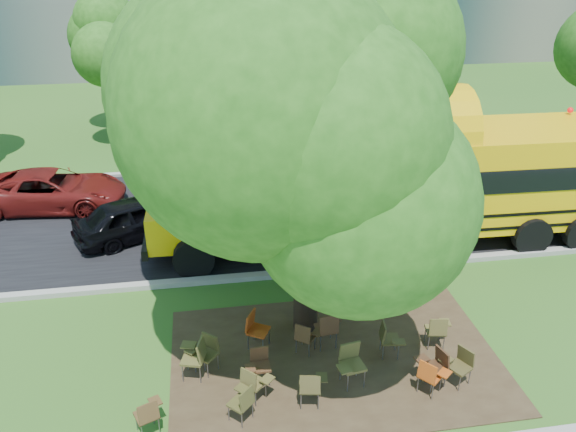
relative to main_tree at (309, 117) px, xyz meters
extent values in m
plane|color=#2B5B1C|center=(-0.57, -0.71, -5.04)|extent=(160.00, 160.00, 0.00)
cube|color=#382819|center=(0.43, -1.21, -5.03)|extent=(7.00, 4.50, 0.03)
cube|color=black|center=(-0.57, 6.29, -5.02)|extent=(80.00, 8.00, 0.04)
cube|color=gray|center=(-0.57, 2.29, -4.97)|extent=(80.00, 0.25, 0.14)
cube|color=gray|center=(-0.57, 10.39, -4.97)|extent=(80.00, 0.25, 0.14)
cylinder|color=black|center=(-5.57, 15.29, -3.29)|extent=(0.32, 0.32, 3.50)
sphere|color=#215513|center=(-5.57, 15.29, -0.82)|extent=(4.80, 4.80, 4.80)
cylinder|color=black|center=(7.43, 13.29, -2.94)|extent=(0.38, 0.38, 4.20)
sphere|color=#215513|center=(7.43, 13.29, 0.00)|extent=(5.60, 5.60, 5.60)
cylinder|color=black|center=(0.00, 0.00, -3.06)|extent=(0.56, 0.56, 3.97)
sphere|color=#215513|center=(0.00, 0.00, 0.01)|extent=(7.20, 7.20, 7.20)
cube|color=#E7AF07|center=(3.85, 3.89, -3.07)|extent=(12.31, 3.07, 2.73)
cube|color=black|center=(4.19, 3.89, -2.76)|extent=(11.65, 3.10, 0.67)
cube|color=#E7AF07|center=(-2.97, 4.06, -3.93)|extent=(1.51, 2.48, 1.06)
cube|color=black|center=(3.85, 3.89, -3.76)|extent=(12.34, 3.11, 0.09)
cube|color=black|center=(3.85, 3.89, -4.17)|extent=(12.34, 3.11, 0.09)
cylinder|color=black|center=(-2.53, 2.65, -4.49)|extent=(1.12, 0.36, 1.11)
cylinder|color=black|center=(-2.46, 5.44, -4.49)|extent=(1.12, 0.36, 1.11)
cylinder|color=black|center=(7.05, 2.43, -4.49)|extent=(1.12, 0.36, 1.11)
cylinder|color=black|center=(7.11, 5.21, -4.49)|extent=(1.12, 0.36, 1.11)
cylinder|color=black|center=(8.67, 5.17, -4.49)|extent=(1.12, 0.36, 1.11)
cube|color=#51391D|center=(-3.42, -2.64, -4.62)|extent=(0.51, 0.50, 0.05)
cube|color=#51391D|center=(-3.36, -2.79, -4.42)|extent=(0.38, 0.23, 0.38)
cube|color=#51391D|center=(-3.27, -2.43, -4.51)|extent=(0.29, 0.32, 0.03)
cylinder|color=slate|center=(-3.63, -2.55, -4.83)|extent=(0.02, 0.02, 0.42)
cylinder|color=slate|center=(-3.21, -2.72, -4.83)|extent=(0.02, 0.02, 0.42)
cube|color=brown|center=(-1.41, -2.11, -4.62)|extent=(0.54, 0.54, 0.05)
cube|color=brown|center=(-1.53, -2.23, -4.42)|extent=(0.33, 0.33, 0.38)
cube|color=brown|center=(-1.16, -2.18, -4.51)|extent=(0.33, 0.33, 0.03)
cylinder|color=slate|center=(-1.41, -1.89, -4.83)|extent=(0.02, 0.02, 0.42)
cylinder|color=slate|center=(-1.41, -2.34, -4.83)|extent=(0.02, 0.02, 0.42)
cube|color=#45411E|center=(-1.72, -2.61, -4.62)|extent=(0.54, 0.54, 0.05)
cube|color=#45411E|center=(-1.60, -2.73, -4.42)|extent=(0.32, 0.33, 0.37)
cube|color=#45411E|center=(-1.66, -2.36, -4.51)|extent=(0.33, 0.33, 0.03)
cylinder|color=slate|center=(-1.94, -2.61, -4.83)|extent=(0.02, 0.02, 0.42)
cylinder|color=slate|center=(-1.50, -2.61, -4.83)|extent=(0.02, 0.02, 0.42)
cube|color=#50311C|center=(-1.24, -1.67, -4.63)|extent=(0.40, 0.38, 0.05)
cube|color=#50311C|center=(-1.24, -1.51, -4.43)|extent=(0.37, 0.10, 0.37)
cube|color=#50311C|center=(-1.45, -1.81, -4.52)|extent=(0.21, 0.27, 0.03)
cylinder|color=slate|center=(-1.07, -1.82, -4.84)|extent=(0.02, 0.02, 0.41)
cylinder|color=slate|center=(-1.40, -1.52, -4.84)|extent=(0.02, 0.02, 0.41)
cube|color=#463E1E|center=(-0.37, -2.41, -4.60)|extent=(0.47, 0.45, 0.05)
cube|color=#463E1E|center=(-0.40, -2.58, -4.39)|extent=(0.40, 0.16, 0.39)
cube|color=#463E1E|center=(-0.12, -2.32, -4.49)|extent=(0.26, 0.30, 0.03)
cylinder|color=slate|center=(-0.51, -2.22, -4.82)|extent=(0.02, 0.02, 0.44)
cylinder|color=slate|center=(-0.24, -2.60, -4.82)|extent=(0.02, 0.02, 0.44)
cube|color=brown|center=(0.59, -2.01, -4.56)|extent=(0.52, 0.50, 0.05)
cube|color=brown|center=(0.55, -1.82, -4.32)|extent=(0.44, 0.17, 0.43)
cube|color=brown|center=(0.36, -2.21, -4.43)|extent=(0.28, 0.34, 0.03)
cylinder|color=slate|center=(0.80, -2.16, -4.80)|extent=(0.03, 0.03, 0.48)
cylinder|color=slate|center=(0.38, -1.87, -4.80)|extent=(0.03, 0.03, 0.48)
cube|color=#3D2516|center=(2.19, -2.30, -4.60)|extent=(0.50, 0.51, 0.05)
cube|color=#3D2516|center=(2.36, -2.25, -4.38)|extent=(0.20, 0.41, 0.40)
cube|color=#3D2516|center=(1.99, -2.11, -4.48)|extent=(0.33, 0.29, 0.03)
cylinder|color=slate|center=(2.07, -2.51, -4.82)|extent=(0.02, 0.02, 0.44)
cylinder|color=slate|center=(2.30, -2.09, -4.82)|extent=(0.02, 0.02, 0.44)
cube|color=#A94412|center=(2.04, -2.47, -4.62)|extent=(0.54, 0.55, 0.05)
cube|color=#A94412|center=(1.91, -2.58, -4.41)|extent=(0.31, 0.35, 0.38)
cube|color=#A94412|center=(2.29, -2.56, -4.50)|extent=(0.34, 0.33, 0.03)
cylinder|color=slate|center=(2.06, -2.24, -4.83)|extent=(0.02, 0.02, 0.42)
cylinder|color=slate|center=(2.02, -2.70, -4.83)|extent=(0.02, 0.02, 0.42)
cube|color=#504C22|center=(-2.58, -1.30, -4.56)|extent=(0.54, 0.55, 0.05)
cube|color=#504C22|center=(-2.39, -1.35, -4.32)|extent=(0.21, 0.44, 0.43)
cube|color=#504C22|center=(-2.65, -1.01, -4.43)|extent=(0.35, 0.31, 0.03)
cylinder|color=slate|center=(-2.80, -1.43, -4.80)|extent=(0.03, 0.03, 0.49)
cylinder|color=slate|center=(-2.35, -1.17, -4.80)|extent=(0.03, 0.03, 0.49)
cube|color=#48431F|center=(-2.31, -1.16, -4.60)|extent=(0.57, 0.57, 0.05)
cube|color=#48431F|center=(-2.19, -1.03, -4.38)|extent=(0.36, 0.33, 0.40)
cube|color=#48431F|center=(-2.58, -1.11, -4.48)|extent=(0.35, 0.35, 0.03)
cylinder|color=slate|center=(-2.30, -1.40, -4.82)|extent=(0.02, 0.02, 0.45)
cylinder|color=slate|center=(-2.33, -0.92, -4.82)|extent=(0.02, 0.02, 0.45)
cube|color=#A33D11|center=(-1.16, -0.57, -4.58)|extent=(0.57, 0.58, 0.05)
cube|color=#A33D11|center=(-1.32, -0.47, -4.35)|extent=(0.29, 0.41, 0.42)
cube|color=#A33D11|center=(-1.15, -0.85, -4.45)|extent=(0.36, 0.34, 0.03)
cylinder|color=slate|center=(-0.92, -0.50, -4.81)|extent=(0.02, 0.02, 0.47)
cylinder|color=slate|center=(-1.40, -0.63, -4.81)|extent=(0.02, 0.02, 0.47)
cube|color=#4C2F1B|center=(0.32, -0.73, -4.57)|extent=(0.49, 0.47, 0.05)
cube|color=#4C2F1B|center=(0.34, -0.92, -4.33)|extent=(0.43, 0.15, 0.43)
cube|color=#4C2F1B|center=(0.56, -0.56, -4.44)|extent=(0.27, 0.32, 0.03)
cylinder|color=slate|center=(0.12, -0.58, -4.80)|extent=(0.03, 0.03, 0.48)
cylinder|color=slate|center=(0.52, -0.89, -4.80)|extent=(0.03, 0.03, 0.48)
cube|color=#413C1C|center=(1.61, -1.27, -4.61)|extent=(0.44, 0.46, 0.05)
cube|color=#413C1C|center=(1.44, -1.24, -4.40)|extent=(0.15, 0.39, 0.39)
cube|color=#413C1C|center=(1.71, -1.52, -4.49)|extent=(0.30, 0.25, 0.03)
cylinder|color=slate|center=(1.80, -1.13, -4.83)|extent=(0.02, 0.02, 0.43)
cylinder|color=slate|center=(1.43, -1.41, -4.83)|extent=(0.02, 0.02, 0.43)
cube|color=brown|center=(2.70, -1.13, -4.60)|extent=(0.47, 0.45, 0.05)
cube|color=brown|center=(2.67, -1.31, -4.39)|extent=(0.40, 0.15, 0.39)
cube|color=brown|center=(2.95, -1.04, -4.49)|extent=(0.26, 0.30, 0.03)
cylinder|color=slate|center=(2.56, -0.94, -4.82)|extent=(0.02, 0.02, 0.44)
cylinder|color=slate|center=(2.83, -1.32, -4.82)|extent=(0.02, 0.02, 0.44)
cube|color=#473019|center=(-0.16, -0.87, -4.63)|extent=(0.52, 0.52, 0.05)
cube|color=#473019|center=(-0.25, -1.00, -4.43)|extent=(0.34, 0.28, 0.36)
cube|color=#473019|center=(0.09, -0.89, -4.53)|extent=(0.31, 0.32, 0.03)
cylinder|color=slate|center=(-0.19, -0.65, -4.84)|extent=(0.02, 0.02, 0.41)
cylinder|color=slate|center=(-0.12, -1.08, -4.84)|extent=(0.02, 0.02, 0.41)
cube|color=#453D1E|center=(2.70, -2.34, -4.61)|extent=(0.53, 0.54, 0.05)
cube|color=#453D1E|center=(2.85, -2.26, -4.40)|extent=(0.27, 0.38, 0.39)
cube|color=#453D1E|center=(2.47, -2.20, -4.49)|extent=(0.34, 0.32, 0.03)
cylinder|color=slate|center=(2.64, -2.56, -4.83)|extent=(0.02, 0.02, 0.43)
cylinder|color=slate|center=(2.77, -2.12, -4.83)|extent=(0.02, 0.02, 0.43)
imported|color=black|center=(-4.19, 5.25, -4.40)|extent=(4.04, 2.95, 1.28)
imported|color=#5D120F|center=(-7.17, 7.79, -4.38)|extent=(4.97, 2.68, 1.33)
camera|label=1|loc=(-2.07, -10.48, 3.06)|focal=35.00mm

